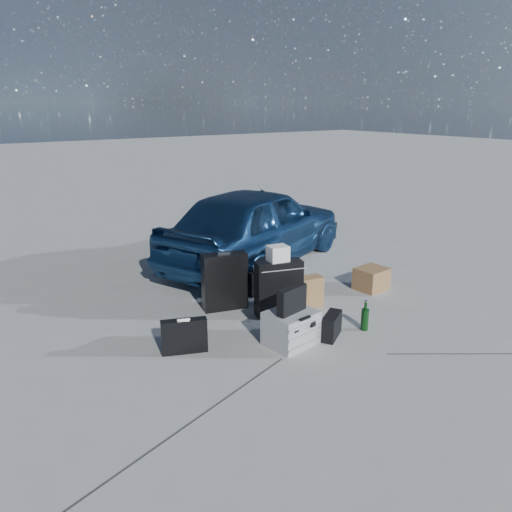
% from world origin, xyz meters
% --- Properties ---
extents(ground, '(60.00, 60.00, 0.00)m').
position_xyz_m(ground, '(0.00, 0.00, 0.00)').
color(ground, '#A9A9A4').
rests_on(ground, ground).
extents(car, '(3.77, 2.62, 1.19)m').
position_xyz_m(car, '(0.88, 2.38, 0.60)').
color(car, navy).
rests_on(car, ground).
extents(pelican_case, '(0.53, 0.45, 0.35)m').
position_xyz_m(pelican_case, '(-0.38, -0.02, 0.18)').
color(pelican_case, '#A4A6A9').
rests_on(pelican_case, ground).
extents(laptop_bag, '(0.37, 0.16, 0.27)m').
position_xyz_m(laptop_bag, '(-0.39, -0.04, 0.48)').
color(laptop_bag, black).
rests_on(laptop_bag, pelican_case).
extents(briefcase, '(0.45, 0.26, 0.35)m').
position_xyz_m(briefcase, '(-1.35, 0.43, 0.17)').
color(briefcase, black).
rests_on(briefcase, ground).
extents(suitcase_left, '(0.55, 0.32, 0.68)m').
position_xyz_m(suitcase_left, '(-0.45, 1.14, 0.34)').
color(suitcase_left, black).
rests_on(suitcase_left, ground).
extents(suitcase_right, '(0.57, 0.34, 0.64)m').
position_xyz_m(suitcase_right, '(-0.03, 0.64, 0.32)').
color(suitcase_right, black).
rests_on(suitcase_right, ground).
extents(white_carton, '(0.25, 0.21, 0.18)m').
position_xyz_m(white_carton, '(-0.03, 0.66, 0.73)').
color(white_carton, white).
rests_on(white_carton, suitcase_right).
extents(duffel_bag, '(0.65, 0.31, 0.31)m').
position_xyz_m(duffel_bag, '(0.30, 1.37, 0.16)').
color(duffel_bag, black).
rests_on(duffel_bag, ground).
extents(flat_box_white, '(0.42, 0.36, 0.06)m').
position_xyz_m(flat_box_white, '(0.28, 1.36, 0.35)').
color(flat_box_white, white).
rests_on(flat_box_white, duffel_bag).
extents(flat_box_black, '(0.33, 0.27, 0.06)m').
position_xyz_m(flat_box_black, '(0.28, 1.36, 0.41)').
color(flat_box_black, black).
rests_on(flat_box_black, flat_box_white).
extents(kraft_bag, '(0.31, 0.21, 0.38)m').
position_xyz_m(kraft_bag, '(0.42, 0.60, 0.19)').
color(kraft_bag, '#9F7645').
rests_on(kraft_bag, ground).
extents(cardboard_box, '(0.41, 0.37, 0.29)m').
position_xyz_m(cardboard_box, '(1.46, 0.58, 0.14)').
color(cardboard_box, '#997242').
rests_on(cardboard_box, ground).
extents(messenger_bag, '(0.38, 0.30, 0.25)m').
position_xyz_m(messenger_bag, '(0.06, -0.15, 0.13)').
color(messenger_bag, black).
rests_on(messenger_bag, ground).
extents(green_bottle, '(0.08, 0.08, 0.32)m').
position_xyz_m(green_bottle, '(0.47, -0.23, 0.16)').
color(green_bottle, black).
rests_on(green_bottle, ground).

